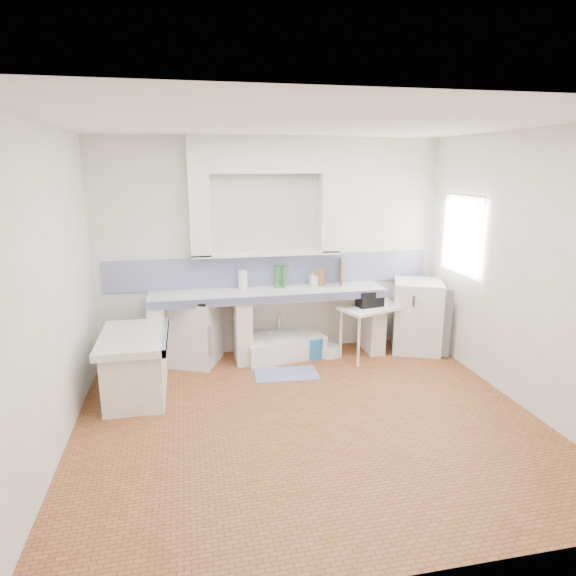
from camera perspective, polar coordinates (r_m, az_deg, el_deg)
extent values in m
plane|color=#9B572E|center=(5.09, 2.37, -14.84)|extent=(4.50, 4.50, 0.00)
plane|color=white|center=(4.48, 2.74, 18.44)|extent=(4.50, 4.50, 0.00)
plane|color=white|center=(6.50, -1.80, 4.64)|extent=(4.50, 0.00, 4.50)
plane|color=white|center=(2.78, 12.83, -8.58)|extent=(4.50, 0.00, 4.50)
plane|color=white|center=(4.59, -25.82, -0.67)|extent=(0.00, 4.50, 4.50)
plane|color=white|center=(5.57, 25.61, 1.71)|extent=(0.00, 4.50, 4.50)
cube|color=white|center=(6.28, -2.61, 15.07)|extent=(1.90, 0.25, 0.45)
cube|color=#3C2513|center=(6.61, 20.79, 5.65)|extent=(0.35, 0.86, 1.06)
cube|color=white|center=(6.49, 19.98, 8.97)|extent=(0.01, 0.84, 0.24)
cube|color=white|center=(6.31, -2.18, -0.67)|extent=(3.00, 0.60, 0.08)
cube|color=navy|center=(6.04, -1.74, -1.32)|extent=(3.00, 0.04, 0.10)
cube|color=white|center=(6.37, -14.71, -5.21)|extent=(0.20, 0.55, 0.82)
cube|color=white|center=(6.39, -5.25, -4.73)|extent=(0.20, 0.55, 0.82)
cube|color=white|center=(6.80, 9.60, -3.73)|extent=(0.20, 0.55, 0.82)
cube|color=white|center=(5.55, -17.31, -5.52)|extent=(0.70, 1.10, 0.08)
cube|color=white|center=(5.67, -17.06, -8.86)|extent=(0.60, 1.00, 0.62)
cube|color=navy|center=(5.52, -13.90, -5.37)|extent=(0.04, 1.10, 0.10)
cube|color=navy|center=(6.54, -1.75, 2.03)|extent=(4.27, 0.03, 0.40)
cube|color=white|center=(6.38, -10.84, -4.92)|extent=(0.76, 0.75, 0.83)
cube|color=white|center=(6.57, -0.68, -6.78)|extent=(1.15, 0.77, 0.25)
cube|color=white|center=(6.58, 9.54, -4.95)|extent=(0.92, 0.71, 0.04)
cube|color=white|center=(6.90, 14.57, -3.12)|extent=(0.80, 0.80, 0.96)
cylinder|color=#BF512D|center=(6.52, -3.45, -6.99)|extent=(0.34, 0.34, 0.25)
cylinder|color=orange|center=(6.50, -0.17, -6.97)|extent=(0.35, 0.35, 0.26)
cylinder|color=blue|center=(6.55, 2.84, -6.74)|extent=(0.35, 0.35, 0.28)
cylinder|color=white|center=(6.64, 4.60, -7.18)|extent=(0.35, 0.35, 0.12)
cylinder|color=silver|center=(6.66, -2.17, -6.18)|extent=(0.11, 0.11, 0.32)
cylinder|color=silver|center=(6.72, 0.38, -6.06)|extent=(0.09, 0.09, 0.31)
cube|color=black|center=(6.46, 9.38, -1.20)|extent=(0.35, 0.24, 0.21)
cylinder|color=#296B26|center=(6.43, -1.30, 1.34)|extent=(0.07, 0.07, 0.30)
cylinder|color=#296B26|center=(6.45, -0.50, 1.34)|extent=(0.08, 0.08, 0.29)
cube|color=olive|center=(6.56, 3.70, 1.27)|extent=(0.14, 0.13, 0.23)
cube|color=olive|center=(6.63, 6.13, 1.85)|extent=(0.08, 0.25, 0.34)
cylinder|color=white|center=(6.37, -5.24, 0.95)|extent=(0.16, 0.16, 0.25)
imported|color=white|center=(6.54, 2.91, 1.19)|extent=(0.11, 0.11, 0.22)
cube|color=#334999|center=(6.05, -0.20, -9.86)|extent=(0.78, 0.48, 0.01)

